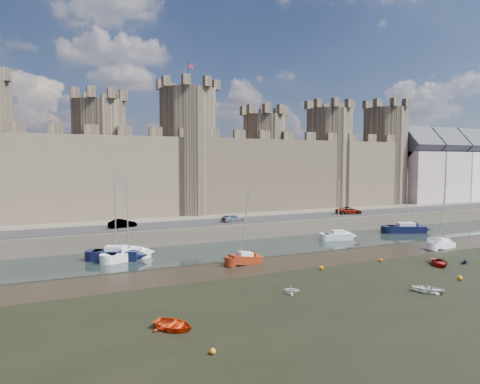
# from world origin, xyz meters

# --- Properties ---
(ground) EXTENTS (160.00, 160.00, 0.00)m
(ground) POSITION_xyz_m (0.00, 0.00, 0.00)
(ground) COLOR black
(ground) RESTS_ON ground
(seaweed_patch) EXTENTS (70.00, 34.00, 0.01)m
(seaweed_patch) POSITION_xyz_m (0.00, -6.00, 0.01)
(seaweed_patch) COLOR black
(seaweed_patch) RESTS_ON ground
(water_channel) EXTENTS (160.00, 12.00, 0.08)m
(water_channel) POSITION_xyz_m (0.00, 24.00, 0.04)
(water_channel) COLOR black
(water_channel) RESTS_ON ground
(quay) EXTENTS (160.00, 60.00, 2.50)m
(quay) POSITION_xyz_m (0.00, 60.00, 1.25)
(quay) COLOR #4C443A
(quay) RESTS_ON ground
(road) EXTENTS (160.00, 7.00, 0.10)m
(road) POSITION_xyz_m (0.00, 34.00, 2.55)
(road) COLOR black
(road) RESTS_ON quay
(castle) EXTENTS (108.50, 11.00, 29.00)m
(castle) POSITION_xyz_m (-0.64, 48.00, 11.67)
(castle) COLOR #42382B
(castle) RESTS_ON quay
(townhouses) EXTENTS (35.50, 9.05, 18.13)m
(townhouses) POSITION_xyz_m (71.50, 46.00, 10.59)
(townhouses) COLOR #C7AAAA
(townhouses) RESTS_ON quay
(car_1) EXTENTS (4.21, 2.40, 1.31)m
(car_1) POSITION_xyz_m (-12.68, 34.07, 3.16)
(car_1) COLOR gray
(car_1) RESTS_ON quay
(car_2) EXTENTS (4.28, 2.51, 1.16)m
(car_2) POSITION_xyz_m (4.50, 33.13, 3.08)
(car_2) COLOR gray
(car_2) RESTS_ON quay
(car_3) EXTENTS (5.16, 3.27, 1.33)m
(car_3) POSITION_xyz_m (27.85, 33.30, 3.16)
(car_3) COLOR gray
(car_3) RESTS_ON quay
(sailboat_0) EXTENTS (5.57, 3.49, 9.74)m
(sailboat_0) POSITION_xyz_m (-13.73, 23.75, 0.77)
(sailboat_0) COLOR silver
(sailboat_0) RESTS_ON ground
(sailboat_1) EXTENTS (5.86, 4.14, 10.96)m
(sailboat_1) POSITION_xyz_m (-15.09, 24.27, 0.85)
(sailboat_1) COLOR black
(sailboat_1) RESTS_ON ground
(sailboat_2) EXTENTS (4.60, 2.80, 9.29)m
(sailboat_2) POSITION_xyz_m (18.29, 24.04, 0.76)
(sailboat_2) COLOR silver
(sailboat_2) RESTS_ON ground
(sailboat_3) EXTENTS (6.63, 4.70, 10.84)m
(sailboat_3) POSITION_xyz_m (33.00, 24.64, 0.83)
(sailboat_3) COLOR black
(sailboat_3) RESTS_ON ground
(sailboat_4) EXTENTS (4.07, 1.95, 9.18)m
(sailboat_4) POSITION_xyz_m (-1.42, 16.09, 0.69)
(sailboat_4) COLOR maroon
(sailboat_4) RESTS_ON ground
(sailboat_5) EXTENTS (4.45, 2.17, 9.24)m
(sailboat_5) POSITION_xyz_m (27.58, 12.92, 0.68)
(sailboat_5) COLOR silver
(sailboat_5) RESTS_ON ground
(dinghy_0) EXTENTS (3.77, 3.87, 0.65)m
(dinghy_0) POSITION_xyz_m (-14.70, 0.13, 0.33)
(dinghy_0) COLOR red
(dinghy_0) RESTS_ON ground
(dinghy_2) EXTENTS (3.49, 3.57, 0.60)m
(dinghy_2) POSITION_xyz_m (9.23, -0.98, 0.30)
(dinghy_2) COLOR silver
(dinghy_2) RESTS_ON ground
(dinghy_3) EXTENTS (1.95, 1.87, 0.79)m
(dinghy_3) POSITION_xyz_m (-2.58, 3.79, 0.39)
(dinghy_3) COLOR silver
(dinghy_3) RESTS_ON ground
(dinghy_4) EXTENTS (4.05, 4.36, 0.74)m
(dinghy_4) POSITION_xyz_m (18.91, 5.89, 0.37)
(dinghy_4) COLOR maroon
(dinghy_4) RESTS_ON ground
(dinghy_7) EXTENTS (1.34, 1.23, 0.59)m
(dinghy_7) POSITION_xyz_m (22.16, 5.10, 0.30)
(dinghy_7) COLOR black
(dinghy_7) RESTS_ON ground
(buoy_1) EXTENTS (0.49, 0.49, 0.49)m
(buoy_1) POSITION_xyz_m (5.07, 9.84, 0.24)
(buoy_1) COLOR orange
(buoy_1) RESTS_ON ground
(buoy_3) EXTENTS (0.44, 0.44, 0.44)m
(buoy_3) POSITION_xyz_m (13.94, 10.11, 0.22)
(buoy_3) COLOR #F25B0A
(buoy_3) RESTS_ON ground
(buoy_4) EXTENTS (0.40, 0.40, 0.40)m
(buoy_4) POSITION_xyz_m (-13.54, -4.71, 0.20)
(buoy_4) COLOR orange
(buoy_4) RESTS_ON ground
(buoy_5) EXTENTS (0.49, 0.49, 0.49)m
(buoy_5) POSITION_xyz_m (15.50, 0.49, 0.25)
(buoy_5) COLOR orange
(buoy_5) RESTS_ON ground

